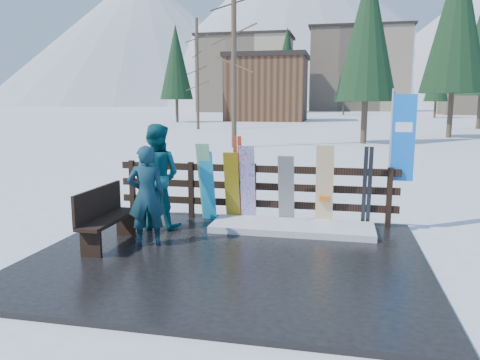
% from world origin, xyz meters
% --- Properties ---
extents(ground, '(700.00, 700.00, 0.00)m').
position_xyz_m(ground, '(0.00, 0.00, 0.00)').
color(ground, white).
rests_on(ground, ground).
extents(deck, '(6.00, 5.00, 0.08)m').
position_xyz_m(deck, '(0.00, 0.00, 0.04)').
color(deck, black).
rests_on(deck, ground).
extents(fence, '(5.60, 0.10, 1.15)m').
position_xyz_m(fence, '(0.00, 2.20, 0.74)').
color(fence, black).
rests_on(fence, deck).
extents(snow_patch, '(2.98, 1.00, 0.12)m').
position_xyz_m(snow_patch, '(0.84, 1.60, 0.14)').
color(snow_patch, white).
rests_on(snow_patch, deck).
extents(bench, '(0.41, 1.50, 0.97)m').
position_xyz_m(bench, '(-2.10, 0.06, 0.60)').
color(bench, black).
rests_on(bench, deck).
extents(snowboard_0, '(0.27, 0.36, 1.42)m').
position_xyz_m(snowboard_0, '(-0.88, 1.98, 0.79)').
color(snowboard_0, '#1DAEEC').
rests_on(snowboard_0, deck).
extents(snowboard_1, '(0.27, 0.46, 1.57)m').
position_xyz_m(snowboard_1, '(-0.92, 1.98, 0.87)').
color(snowboard_1, white).
rests_on(snowboard_1, deck).
extents(snowboard_2, '(0.29, 0.32, 1.41)m').
position_xyz_m(snowboard_2, '(-0.39, 1.98, 0.78)').
color(snowboard_2, yellow).
rests_on(snowboard_2, deck).
extents(snowboard_3, '(0.30, 0.33, 1.54)m').
position_xyz_m(snowboard_3, '(-0.07, 1.98, 0.85)').
color(snowboard_3, white).
rests_on(snowboard_3, deck).
extents(snowboard_4, '(0.30, 0.38, 1.37)m').
position_xyz_m(snowboard_4, '(0.68, 1.98, 0.76)').
color(snowboard_4, black).
rests_on(snowboard_4, deck).
extents(snowboard_5, '(0.33, 0.32, 1.58)m').
position_xyz_m(snowboard_5, '(1.40, 1.98, 0.87)').
color(snowboard_5, silver).
rests_on(snowboard_5, deck).
extents(ski_pair_a, '(0.16, 0.18, 1.71)m').
position_xyz_m(ski_pair_a, '(-0.28, 2.05, 0.94)').
color(ski_pair_a, '#B73216').
rests_on(ski_pair_a, deck).
extents(ski_pair_b, '(0.17, 0.28, 1.56)m').
position_xyz_m(ski_pair_b, '(2.18, 2.05, 0.86)').
color(ski_pair_b, black).
rests_on(ski_pair_b, deck).
extents(rental_flag, '(0.45, 0.04, 2.60)m').
position_xyz_m(rental_flag, '(2.75, 2.25, 1.69)').
color(rental_flag, silver).
rests_on(rental_flag, deck).
extents(person_front, '(0.72, 0.60, 1.67)m').
position_xyz_m(person_front, '(-1.42, 0.22, 0.91)').
color(person_front, '#1A5055').
rests_on(person_front, deck).
extents(person_back, '(1.00, 0.80, 1.96)m').
position_xyz_m(person_back, '(-1.69, 1.32, 1.06)').
color(person_back, '#115762').
rests_on(person_back, deck).
extents(resort_buildings, '(73.00, 87.60, 22.60)m').
position_xyz_m(resort_buildings, '(1.03, 115.41, 9.81)').
color(resort_buildings, tan).
rests_on(resort_buildings, ground).
extents(trees, '(42.13, 68.95, 12.22)m').
position_xyz_m(trees, '(2.93, 48.76, 5.67)').
color(trees, '#382B1E').
rests_on(trees, ground).
extents(mountains, '(520.00, 260.00, 120.00)m').
position_xyz_m(mountains, '(-10.50, 328.41, 50.20)').
color(mountains, white).
rests_on(mountains, ground).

